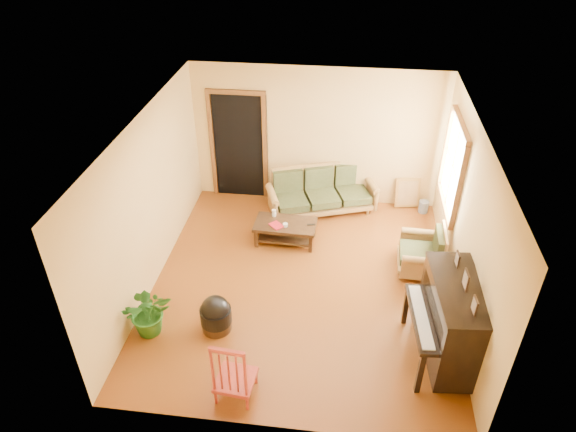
# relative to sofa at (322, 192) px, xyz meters

# --- Properties ---
(floor) EXTENTS (5.00, 5.00, 0.00)m
(floor) POSITION_rel_sofa_xyz_m (-0.17, -2.06, -0.42)
(floor) COLOR #5B2A0C
(floor) RESTS_ON ground
(doorway) EXTENTS (1.08, 0.16, 2.05)m
(doorway) POSITION_rel_sofa_xyz_m (-1.62, 0.42, 0.61)
(doorway) COLOR black
(doorway) RESTS_ON floor
(window) EXTENTS (0.12, 1.36, 1.46)m
(window) POSITION_rel_sofa_xyz_m (2.04, -0.76, 1.08)
(window) COLOR white
(window) RESTS_ON right_wall
(sofa) EXTENTS (2.10, 1.42, 0.83)m
(sofa) POSITION_rel_sofa_xyz_m (0.00, 0.00, 0.00)
(sofa) COLOR olive
(sofa) RESTS_ON floor
(coffee_table) EXTENTS (1.06, 0.60, 0.38)m
(coffee_table) POSITION_rel_sofa_xyz_m (-0.55, -1.01, -0.23)
(coffee_table) COLOR black
(coffee_table) RESTS_ON floor
(armchair) EXTENTS (0.78, 0.81, 0.79)m
(armchair) POSITION_rel_sofa_xyz_m (1.64, -1.50, -0.02)
(armchair) COLOR olive
(armchair) RESTS_ON floor
(piano) EXTENTS (0.90, 1.41, 1.19)m
(piano) POSITION_rel_sofa_xyz_m (1.83, -3.25, 0.18)
(piano) COLOR black
(piano) RESTS_ON floor
(footstool) EXTENTS (0.55, 0.55, 0.41)m
(footstool) POSITION_rel_sofa_xyz_m (-1.24, -3.14, -0.21)
(footstool) COLOR black
(footstool) RESTS_ON floor
(red_chair) EXTENTS (0.50, 0.53, 0.97)m
(red_chair) POSITION_rel_sofa_xyz_m (-0.75, -4.16, 0.07)
(red_chair) COLOR maroon
(red_chair) RESTS_ON floor
(leaning_frame) EXTENTS (0.47, 0.19, 0.61)m
(leaning_frame) POSITION_rel_sofa_xyz_m (1.57, 0.37, -0.11)
(leaning_frame) COLOR #B3873B
(leaning_frame) RESTS_ON floor
(ceramic_crock) EXTENTS (0.20, 0.20, 0.23)m
(ceramic_crock) POSITION_rel_sofa_xyz_m (1.88, 0.21, -0.30)
(ceramic_crock) COLOR #305190
(ceramic_crock) RESTS_ON floor
(potted_plant) EXTENTS (0.82, 0.77, 0.73)m
(potted_plant) POSITION_rel_sofa_xyz_m (-2.12, -3.30, -0.05)
(potted_plant) COLOR #245E1A
(potted_plant) RESTS_ON floor
(book) EXTENTS (0.28, 0.28, 0.02)m
(book) POSITION_rel_sofa_xyz_m (-0.75, -1.18, -0.03)
(book) COLOR #A71621
(book) RESTS_ON coffee_table
(candle) EXTENTS (0.08, 0.08, 0.12)m
(candle) POSITION_rel_sofa_xyz_m (-0.77, -0.83, 0.02)
(candle) COLOR white
(candle) RESTS_ON coffee_table
(glass_jar) EXTENTS (0.10, 0.10, 0.06)m
(glass_jar) POSITION_rel_sofa_xyz_m (-0.54, -1.11, -0.01)
(glass_jar) COLOR white
(glass_jar) RESTS_ON coffee_table
(remote) EXTENTS (0.14, 0.06, 0.01)m
(remote) POSITION_rel_sofa_xyz_m (-0.12, -1.01, -0.03)
(remote) COLOR black
(remote) RESTS_ON coffee_table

